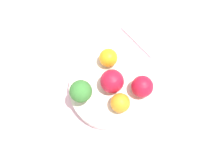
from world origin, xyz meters
name	(u,v)px	position (x,y,z in m)	size (l,w,h in m)	color
ground_plane	(112,94)	(0.00, 0.00, 0.00)	(6.00, 6.00, 0.00)	gray
table_surface	(112,92)	(0.00, 0.00, 0.01)	(1.20, 1.20, 0.02)	silver
bowl	(112,88)	(0.00, 0.00, 0.04)	(0.20, 0.20, 0.03)	silver
broccoli	(81,92)	(0.06, -0.03, 0.09)	(0.05, 0.05, 0.07)	#8CB76B
apple_red	(142,87)	(-0.03, 0.06, 0.08)	(0.05, 0.05, 0.05)	#B7142D
apple_green	(112,79)	(0.00, 0.00, 0.08)	(0.05, 0.05, 0.05)	#B7142D
orange_front	(108,58)	(-0.04, -0.05, 0.07)	(0.04, 0.04, 0.04)	orange
orange_back	(120,103)	(0.02, 0.04, 0.07)	(0.04, 0.04, 0.04)	orange
napkin	(152,30)	(-0.20, -0.03, 0.02)	(0.14, 0.13, 0.01)	beige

